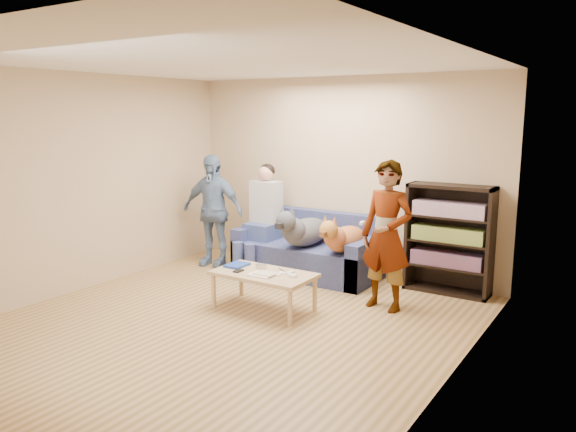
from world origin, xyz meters
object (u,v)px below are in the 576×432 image
Objects in this scene: person_standing_left at (212,210)px; dog_tan at (343,238)px; notebook_blue at (237,265)px; camera_silver at (261,266)px; coffee_table at (264,277)px; person_standing_right at (387,236)px; person_seated at (262,214)px; bookshelf at (449,237)px; dog_gray at (303,230)px; sofa at (308,253)px.

person_standing_left is 1.37× the size of dog_tan.
camera_silver is (0.28, 0.07, 0.01)m from notebook_blue.
person_standing_left reaches higher than notebook_blue.
camera_silver reaches higher than coffee_table.
person_seated is (-2.06, 0.58, -0.04)m from person_standing_right.
person_standing_right is 1.26× the size of bookshelf.
person_seated is 1.34× the size of coffee_table.
camera_silver is 1.22m from dog_tan.
dog_gray is at bearing 97.15° from camera_silver.
dog_tan reaches higher than notebook_blue.
notebook_blue is at bearing 172.87° from coffee_table.
dog_tan is at bearing 58.91° from notebook_blue.
camera_silver is at bearing -82.85° from dog_gray.
person_standing_right reaches higher than dog_tan.
notebook_blue is 2.53m from bookshelf.
camera_silver is 0.10× the size of dog_tan.
person_standing_left is at bearing -175.78° from dog_gray.
person_standing_left is 1.20× the size of bookshelf.
notebook_blue is at bearing -96.59° from dog_gray.
notebook_blue is 1.22m from dog_gray.
notebook_blue is 0.29m from camera_silver.
person_standing_left reaches higher than coffee_table.
dog_gray is 1.82m from bookshelf.
person_standing_right reaches higher than notebook_blue.
camera_silver is 1.52m from person_seated.
person_standing_left reaches higher than person_seated.
camera_silver is 0.18m from coffee_table.
bookshelf is (3.18, 0.56, -0.10)m from person_standing_left.
person_standing_left reaches higher than camera_silver.
person_standing_left is at bearing -179.96° from person_standing_right.
person_seated reaches higher than dog_gray.
sofa reaches higher than notebook_blue.
notebook_blue is at bearing -165.96° from camera_silver.
person_seated is at bearing 175.64° from dog_tan.
person_standing_right is 14.87× the size of camera_silver.
dog_gray is at bearing -79.76° from sofa.
coffee_table is at bearing -78.40° from sofa.
person_standing_right is 1.04× the size of person_standing_left.
bookshelf is (1.90, 1.65, 0.25)m from notebook_blue.
person_standing_left is 14.23× the size of camera_silver.
person_seated is 1.70m from coffee_table.
notebook_blue is 0.14× the size of sofa.
sofa is 0.84m from person_seated.
bookshelf is (1.18, 0.46, 0.07)m from dog_tan.
person_seated is at bearing 172.19° from person_standing_right.
dog_gray reaches higher than camera_silver.
dog_tan is 1.30m from coffee_table.
bookshelf reaches higher than coffee_table.
bookshelf is at bearing 8.31° from person_seated.
dog_tan is at bearing -0.56° from dog_gray.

